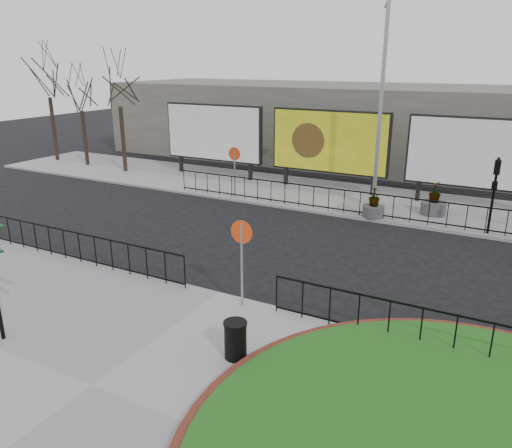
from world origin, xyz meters
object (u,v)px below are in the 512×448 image
Objects in this scene: lamp_post at (381,102)px; litter_bin at (235,340)px; planter_b at (374,206)px; planter_c at (434,204)px; billboard_mid at (329,142)px.

lamp_post reaches higher than litter_bin.
planter_b is (-0.18, 12.08, 0.01)m from litter_bin.
planter_c is (2.65, -0.00, -4.22)m from lamp_post.
planter_b reaches higher than litter_bin.
billboard_mid reaches higher than planter_b.
billboard_mid is 16.19m from litter_bin.
lamp_post reaches higher than billboard_mid.
billboard_mid is at bearing 146.75° from lamp_post.
planter_b is (3.44, -3.57, -2.01)m from billboard_mid.
billboard_mid reaches higher than planter_c.
planter_b is 2.73m from planter_c.
lamp_post is 4.55m from planter_b.
billboard_mid is 4.57× the size of planter_b.
billboard_mid is 6.31m from planter_c.
planter_c is at bearing 35.83° from planter_b.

